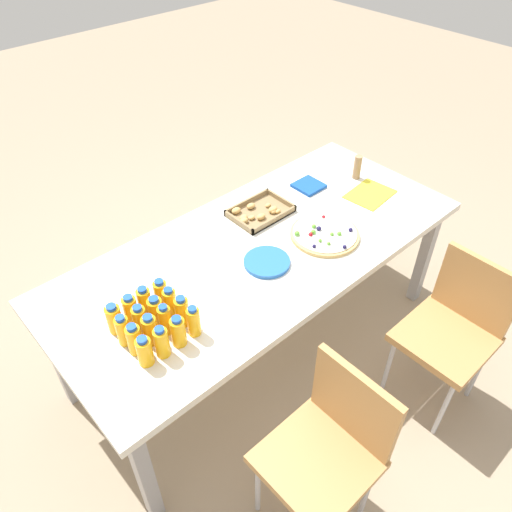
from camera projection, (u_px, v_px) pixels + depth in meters
name	position (u px, v px, depth m)	size (l,w,h in m)	color
ground_plane	(260.00, 342.00, 2.90)	(12.00, 12.00, 0.00)	gray
party_table	(261.00, 256.00, 2.46)	(2.12, 0.93, 0.74)	silver
chair_near_left	(330.00, 444.00, 1.90)	(0.40, 0.40, 0.83)	#B7844C
chair_near_right	(455.00, 324.00, 2.35)	(0.40, 0.40, 0.83)	#B7844C
juice_bottle_0	(145.00, 351.00, 1.86)	(0.06, 0.06, 0.14)	#FAAC14
juice_bottle_1	(162.00, 342.00, 1.89)	(0.06, 0.06, 0.15)	#FAAE14
juice_bottle_2	(178.00, 332.00, 1.93)	(0.06, 0.06, 0.15)	#F9AC14
juice_bottle_3	(194.00, 321.00, 1.96)	(0.05, 0.05, 0.15)	#FAAD14
juice_bottle_4	(134.00, 339.00, 1.90)	(0.06, 0.06, 0.15)	#F9AE14
juice_bottle_5	(150.00, 330.00, 1.93)	(0.06, 0.06, 0.15)	#F9AD14
juice_bottle_6	(165.00, 320.00, 1.97)	(0.05, 0.05, 0.15)	#FAAC14
juice_bottle_7	(182.00, 311.00, 2.00)	(0.06, 0.06, 0.15)	#F9AE14
juice_bottle_8	(123.00, 330.00, 1.93)	(0.05, 0.05, 0.15)	#F9AD14
juice_bottle_9	(140.00, 320.00, 1.97)	(0.06, 0.06, 0.15)	#F9AE14
juice_bottle_10	(156.00, 311.00, 2.02)	(0.06, 0.06, 0.14)	#F9AD14
juice_bottle_11	(170.00, 302.00, 2.05)	(0.06, 0.06, 0.14)	#FAAE14
juice_bottle_12	(114.00, 319.00, 1.98)	(0.06, 0.06, 0.14)	#FAAC14
juice_bottle_13	(130.00, 309.00, 2.02)	(0.06, 0.06, 0.13)	#F9AB14
juice_bottle_14	(144.00, 301.00, 2.06)	(0.06, 0.06, 0.14)	#F9AF14
juice_bottle_15	(160.00, 293.00, 2.09)	(0.06, 0.06, 0.14)	#F9AD14
fruit_pizza	(325.00, 234.00, 2.47)	(0.35, 0.35, 0.05)	tan
snack_tray	(259.00, 212.00, 2.61)	(0.32, 0.23, 0.04)	olive
plate_stack	(267.00, 262.00, 2.32)	(0.22, 0.22, 0.02)	blue
napkin_stack	(309.00, 186.00, 2.81)	(0.15, 0.15, 0.02)	#194CA5
cardboard_tube	(357.00, 167.00, 2.84)	(0.04, 0.04, 0.14)	#9E7A56
paper_folder	(370.00, 194.00, 2.76)	(0.26, 0.20, 0.01)	yellow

